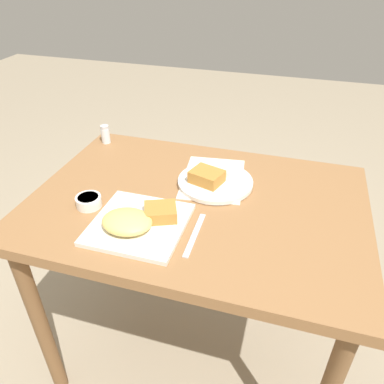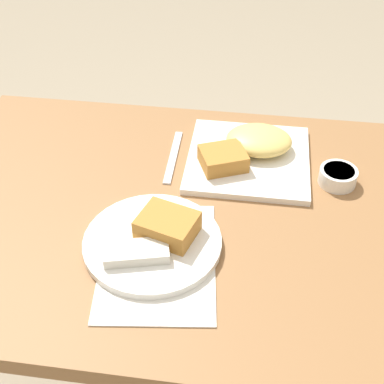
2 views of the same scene
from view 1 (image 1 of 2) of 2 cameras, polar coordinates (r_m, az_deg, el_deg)
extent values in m
plane|color=gray|center=(1.72, 0.53, -22.59)|extent=(8.00, 8.00, 0.00)
cube|color=olive|center=(1.17, 0.72, -1.97)|extent=(1.03, 0.72, 0.04)
cylinder|color=brown|center=(1.42, -22.05, -18.26)|extent=(0.05, 0.05, 0.73)
cylinder|color=brown|center=(1.77, -10.96, -4.03)|extent=(0.05, 0.05, 0.73)
cylinder|color=brown|center=(1.63, 19.50, -9.52)|extent=(0.05, 0.05, 0.73)
cube|color=silver|center=(1.27, 3.21, 2.08)|extent=(0.23, 0.30, 0.00)
cube|color=white|center=(1.07, -8.07, -4.86)|extent=(0.26, 0.26, 0.01)
ellipsoid|color=#EFCC6B|center=(1.03, -9.88, -4.46)|extent=(0.14, 0.12, 0.04)
cube|color=#B77A33|center=(1.06, -4.82, -3.09)|extent=(0.11, 0.11, 0.04)
cylinder|color=white|center=(1.23, 3.57, 1.56)|extent=(0.25, 0.25, 0.01)
cube|color=#B77A33|center=(1.21, 2.27, 2.37)|extent=(0.12, 0.10, 0.04)
cube|color=silver|center=(1.26, 4.88, 3.09)|extent=(0.12, 0.08, 0.02)
cylinder|color=white|center=(1.17, -15.46, -1.39)|extent=(0.08, 0.08, 0.03)
cylinder|color=beige|center=(1.16, -15.57, -0.80)|extent=(0.06, 0.06, 0.00)
cylinder|color=white|center=(1.53, -13.02, 8.39)|extent=(0.03, 0.03, 0.06)
cylinder|color=white|center=(1.54, -12.96, 7.93)|extent=(0.03, 0.03, 0.03)
cylinder|color=silver|center=(1.52, -13.20, 9.61)|extent=(0.03, 0.03, 0.01)
cube|color=silver|center=(1.03, 0.42, -6.50)|extent=(0.02, 0.19, 0.00)
camera|label=2|loc=(1.71, 4.37, 34.76)|focal=50.00mm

